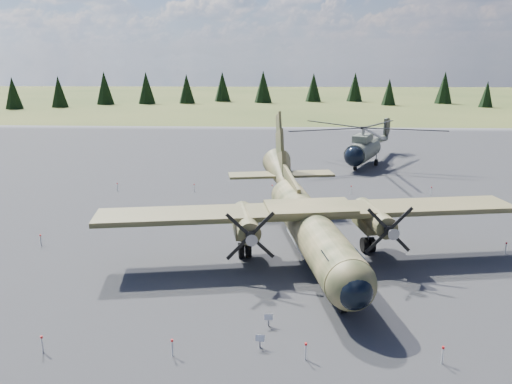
{
  "coord_description": "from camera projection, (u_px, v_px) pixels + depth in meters",
  "views": [
    {
      "loc": [
        0.73,
        -33.28,
        12.89
      ],
      "look_at": [
        -0.97,
        2.0,
        3.71
      ],
      "focal_mm": 35.0,
      "sensor_mm": 36.0,
      "label": 1
    }
  ],
  "objects": [
    {
      "name": "ground",
      "position": [
        268.0,
        250.0,
        35.45
      ],
      "size": [
        500.0,
        500.0,
        0.0
      ],
      "primitive_type": "plane",
      "color": "brown",
      "rests_on": "ground"
    },
    {
      "name": "apron",
      "position": [
        271.0,
        210.0,
        45.11
      ],
      "size": [
        120.0,
        120.0,
        0.04
      ],
      "primitive_type": "cube",
      "color": "#58585C",
      "rests_on": "ground"
    },
    {
      "name": "transport_plane",
      "position": [
        306.0,
        216.0,
        34.4
      ],
      "size": [
        28.12,
        25.32,
        9.26
      ],
      "rotation": [
        0.0,
        0.0,
        0.17
      ],
      "color": "#394022",
      "rests_on": "ground"
    },
    {
      "name": "helicopter_near",
      "position": [
        364.0,
        138.0,
        63.13
      ],
      "size": [
        26.68,
        26.68,
        5.13
      ],
      "rotation": [
        0.0,
        0.0,
        -0.42
      ],
      "color": "#66695B",
      "rests_on": "ground"
    },
    {
      "name": "info_placard_left",
      "position": [
        268.0,
        318.0,
        25.02
      ],
      "size": [
        0.45,
        0.24,
        0.68
      ],
      "rotation": [
        0.0,
        0.0,
        0.15
      ],
      "color": "gray",
      "rests_on": "ground"
    },
    {
      "name": "info_placard_right",
      "position": [
        260.0,
        339.0,
        23.12
      ],
      "size": [
        0.45,
        0.24,
        0.67
      ],
      "rotation": [
        0.0,
        0.0,
        -0.15
      ],
      "color": "gray",
      "rests_on": "ground"
    },
    {
      "name": "barrier_fence",
      "position": [
        262.0,
        243.0,
        35.27
      ],
      "size": [
        33.12,
        29.62,
        0.85
      ],
      "color": "silver",
      "rests_on": "ground"
    },
    {
      "name": "treeline",
      "position": [
        239.0,
        176.0,
        36.91
      ],
      "size": [
        291.21,
        292.98,
        10.96
      ],
      "color": "black",
      "rests_on": "ground"
    }
  ]
}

